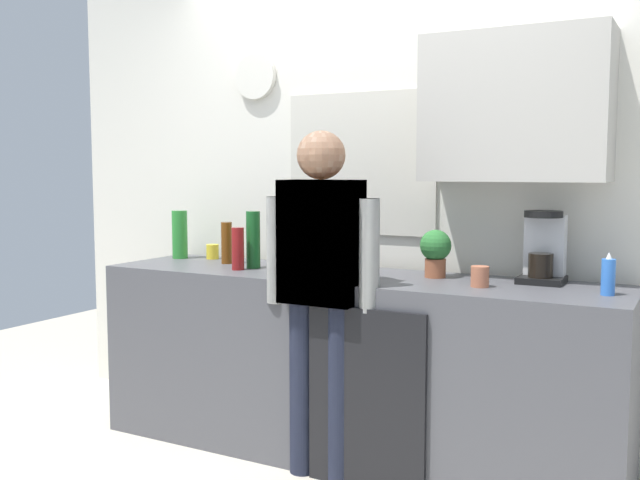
# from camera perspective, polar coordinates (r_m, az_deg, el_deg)

# --- Properties ---
(ground_plane) EXTENTS (8.00, 8.00, 0.00)m
(ground_plane) POSITION_cam_1_polar(r_m,az_deg,el_deg) (3.53, 0.09, -18.20)
(ground_plane) COLOR beige
(kitchen_counter) EXTENTS (2.62, 0.64, 0.91)m
(kitchen_counter) POSITION_cam_1_polar(r_m,az_deg,el_deg) (3.63, 2.37, -9.91)
(kitchen_counter) COLOR #4C4C51
(kitchen_counter) RESTS_ON ground_plane
(dishwasher_panel) EXTENTS (0.56, 0.02, 0.82)m
(dishwasher_panel) POSITION_cam_1_polar(r_m,az_deg,el_deg) (3.26, 3.65, -12.56)
(dishwasher_panel) COLOR black
(dishwasher_panel) RESTS_ON ground_plane
(back_wall_assembly) EXTENTS (4.22, 0.42, 2.60)m
(back_wall_assembly) POSITION_cam_1_polar(r_m,az_deg,el_deg) (3.83, 6.39, 4.59)
(back_wall_assembly) COLOR silver
(back_wall_assembly) RESTS_ON ground_plane
(coffee_maker) EXTENTS (0.20, 0.20, 0.33)m
(coffee_maker) POSITION_cam_1_polar(r_m,az_deg,el_deg) (3.44, 17.32, -0.80)
(coffee_maker) COLOR black
(coffee_maker) RESTS_ON kitchen_counter
(bottle_amber_beer) EXTENTS (0.06, 0.06, 0.23)m
(bottle_amber_beer) POSITION_cam_1_polar(r_m,az_deg,el_deg) (3.99, -7.42, -0.22)
(bottle_amber_beer) COLOR brown
(bottle_amber_beer) RESTS_ON kitchen_counter
(bottle_olive_oil) EXTENTS (0.06, 0.06, 0.25)m
(bottle_olive_oil) POSITION_cam_1_polar(r_m,az_deg,el_deg) (3.84, -3.29, -0.27)
(bottle_olive_oil) COLOR olive
(bottle_olive_oil) RESTS_ON kitchen_counter
(bottle_dark_sauce) EXTENTS (0.06, 0.06, 0.18)m
(bottle_dark_sauce) POSITION_cam_1_polar(r_m,az_deg,el_deg) (3.62, -0.18, -1.16)
(bottle_dark_sauce) COLOR black
(bottle_dark_sauce) RESTS_ON kitchen_counter
(bottle_green_wine) EXTENTS (0.07, 0.07, 0.30)m
(bottle_green_wine) POSITION_cam_1_polar(r_m,az_deg,el_deg) (3.79, -5.32, 0.02)
(bottle_green_wine) COLOR #195923
(bottle_green_wine) RESTS_ON kitchen_counter
(bottle_clear_soda) EXTENTS (0.09, 0.09, 0.28)m
(bottle_clear_soda) POSITION_cam_1_polar(r_m,az_deg,el_deg) (4.28, -11.06, 0.44)
(bottle_clear_soda) COLOR #2D8C33
(bottle_clear_soda) RESTS_ON kitchen_counter
(bottle_red_vinegar) EXTENTS (0.06, 0.06, 0.22)m
(bottle_red_vinegar) POSITION_cam_1_polar(r_m,az_deg,el_deg) (3.73, -6.53, -0.69)
(bottle_red_vinegar) COLOR maroon
(bottle_red_vinegar) RESTS_ON kitchen_counter
(cup_yellow_cup) EXTENTS (0.07, 0.07, 0.08)m
(cup_yellow_cup) POSITION_cam_1_polar(r_m,az_deg,el_deg) (4.22, -8.52, -0.92)
(cup_yellow_cup) COLOR yellow
(cup_yellow_cup) RESTS_ON kitchen_counter
(cup_terracotta_mug) EXTENTS (0.08, 0.08, 0.09)m
(cup_terracotta_mug) POSITION_cam_1_polar(r_m,az_deg,el_deg) (3.24, 12.57, -2.85)
(cup_terracotta_mug) COLOR #B26647
(cup_terracotta_mug) RESTS_ON kitchen_counter
(cup_blue_mug) EXTENTS (0.08, 0.08, 0.10)m
(cup_blue_mug) POSITION_cam_1_polar(r_m,az_deg,el_deg) (3.50, 1.43, -2.04)
(cup_blue_mug) COLOR #3351B2
(cup_blue_mug) RESTS_ON kitchen_counter
(potted_plant) EXTENTS (0.15, 0.15, 0.23)m
(potted_plant) POSITION_cam_1_polar(r_m,az_deg,el_deg) (3.48, 9.15, -0.80)
(potted_plant) COLOR #9E5638
(potted_plant) RESTS_ON kitchen_counter
(dish_soap) EXTENTS (0.06, 0.06, 0.18)m
(dish_soap) POSITION_cam_1_polar(r_m,az_deg,el_deg) (3.17, 21.89, -2.70)
(dish_soap) COLOR blue
(dish_soap) RESTS_ON kitchen_counter
(person_at_sink) EXTENTS (0.57, 0.22, 1.60)m
(person_at_sink) POSITION_cam_1_polar(r_m,az_deg,el_deg) (3.27, 0.09, -2.79)
(person_at_sink) COLOR #3F4766
(person_at_sink) RESTS_ON ground_plane
(person_guest) EXTENTS (0.57, 0.22, 1.60)m
(person_guest) POSITION_cam_1_polar(r_m,az_deg,el_deg) (3.27, 0.09, -2.79)
(person_guest) COLOR #3F4766
(person_guest) RESTS_ON ground_plane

